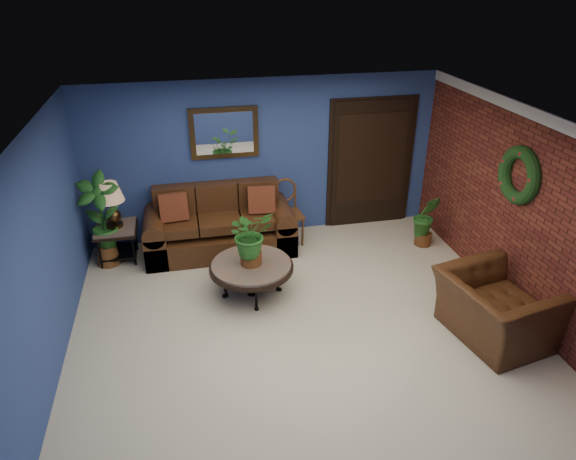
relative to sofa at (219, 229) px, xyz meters
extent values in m
plane|color=beige|center=(0.79, -2.08, -0.33)|extent=(5.50, 5.50, 0.00)
cube|color=navy|center=(0.79, 0.42, 0.92)|extent=(5.50, 0.04, 2.50)
cube|color=navy|center=(-1.96, -2.08, 0.92)|extent=(0.04, 5.00, 2.50)
cube|color=maroon|center=(3.54, -2.08, 0.92)|extent=(0.04, 5.00, 2.50)
cube|color=silver|center=(0.79, -2.08, 2.17)|extent=(5.50, 5.00, 0.02)
cube|color=white|center=(3.51, -2.08, 2.10)|extent=(0.03, 5.00, 0.14)
cube|color=#473017|center=(0.19, 0.38, 1.39)|extent=(1.02, 0.06, 0.77)
cube|color=black|center=(2.54, 0.39, 0.72)|extent=(1.44, 0.06, 2.18)
torus|color=black|center=(3.48, -2.03, 1.37)|extent=(0.16, 0.72, 0.72)
cube|color=#472814|center=(0.00, -0.08, -0.15)|extent=(2.23, 0.96, 0.37)
cube|color=#472814|center=(0.00, 0.27, 0.19)|extent=(1.91, 0.26, 0.91)
cube|color=#472814|center=(-0.64, -0.15, 0.19)|extent=(0.62, 0.66, 0.14)
cube|color=#472814|center=(0.00, -0.15, 0.19)|extent=(0.62, 0.66, 0.14)
cube|color=#472814|center=(0.64, -0.15, 0.19)|extent=(0.62, 0.66, 0.14)
cube|color=#472814|center=(-0.95, -0.08, -0.08)|extent=(0.32, 0.96, 0.51)
cube|color=#472814|center=(0.95, -0.08, -0.08)|extent=(0.32, 0.96, 0.51)
cube|color=brown|center=(-0.65, -0.10, 0.47)|extent=(0.41, 0.12, 0.41)
cube|color=brown|center=(0.65, -0.10, 0.47)|extent=(0.41, 0.12, 0.41)
cylinder|color=#534F48|center=(0.30, -1.37, 0.12)|extent=(1.05, 1.05, 0.05)
cylinder|color=black|center=(0.30, -1.37, 0.09)|extent=(1.11, 1.11, 0.05)
cylinder|color=black|center=(0.30, -1.37, -0.12)|extent=(0.14, 0.14, 0.43)
cube|color=#534F48|center=(-1.51, -0.03, 0.19)|extent=(0.57, 0.57, 0.05)
cube|color=black|center=(-1.51, -0.03, 0.15)|extent=(0.60, 0.60, 0.04)
cube|color=black|center=(-1.51, -0.03, -0.21)|extent=(0.51, 0.51, 0.03)
cylinder|color=black|center=(-1.75, -0.27, -0.07)|extent=(0.03, 0.03, 0.52)
cylinder|color=black|center=(-1.27, -0.27, -0.07)|extent=(0.03, 0.03, 0.52)
cylinder|color=black|center=(-1.75, 0.20, -0.07)|extent=(0.03, 0.03, 0.52)
cylinder|color=black|center=(-1.27, 0.20, -0.07)|extent=(0.03, 0.03, 0.52)
cylinder|color=#473017|center=(-1.51, -0.03, 0.24)|extent=(0.24, 0.24, 0.05)
sphere|color=#473017|center=(-1.51, -0.03, 0.36)|extent=(0.22, 0.22, 0.22)
cylinder|color=#473017|center=(-1.51, -0.03, 0.54)|extent=(0.02, 0.02, 0.28)
cone|color=tan|center=(-1.51, -0.03, 0.74)|extent=(0.40, 0.40, 0.28)
cube|color=brown|center=(1.07, -0.03, 0.15)|extent=(0.47, 0.47, 0.04)
torus|color=brown|center=(1.05, 0.16, 0.48)|extent=(0.41, 0.08, 0.41)
cylinder|color=brown|center=(0.91, -0.23, -0.10)|extent=(0.03, 0.03, 0.45)
cylinder|color=brown|center=(1.27, -0.20, -0.10)|extent=(0.03, 0.03, 0.45)
cylinder|color=brown|center=(0.87, 0.13, -0.10)|extent=(0.03, 0.03, 0.45)
cylinder|color=brown|center=(1.23, 0.17, -0.10)|extent=(0.03, 0.03, 0.45)
imported|color=#472814|center=(2.94, -2.83, 0.06)|extent=(1.25, 1.37, 0.78)
cylinder|color=brown|center=(0.30, -1.37, 0.24)|extent=(0.28, 0.28, 0.18)
imported|color=#1B4E18|center=(0.30, -1.37, 0.59)|extent=(0.70, 0.65, 0.63)
cylinder|color=brown|center=(3.14, -0.56, -0.23)|extent=(0.26, 0.26, 0.20)
imported|color=#1B4E18|center=(3.14, -0.56, 0.17)|extent=(0.45, 0.39, 0.70)
cylinder|color=brown|center=(-1.66, -0.13, -0.18)|extent=(0.34, 0.34, 0.30)
imported|color=#1B4E18|center=(-1.66, -0.13, 0.50)|extent=(0.69, 0.54, 1.16)
camera|label=1|loc=(-0.43, -7.09, 3.61)|focal=32.00mm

